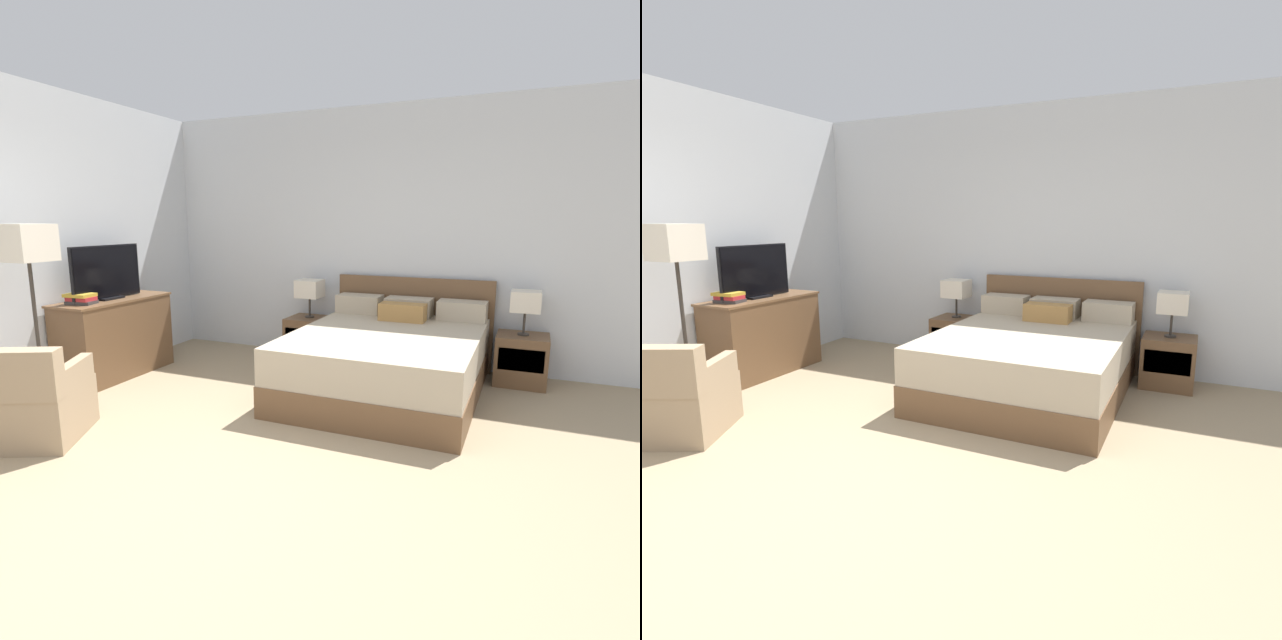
{
  "view_description": "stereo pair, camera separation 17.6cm",
  "coord_description": "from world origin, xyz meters",
  "views": [
    {
      "loc": [
        1.65,
        -2.19,
        1.63
      ],
      "look_at": [
        -0.07,
        1.84,
        0.75
      ],
      "focal_mm": 28.0,
      "sensor_mm": 36.0,
      "label": 1
    },
    {
      "loc": [
        1.81,
        -2.12,
        1.63
      ],
      "look_at": [
        -0.07,
        1.84,
        0.75
      ],
      "focal_mm": 28.0,
      "sensor_mm": 36.0,
      "label": 2
    }
  ],
  "objects": [
    {
      "name": "nightstand_left",
      "position": [
        -0.72,
        3.06,
        0.25
      ],
      "size": [
        0.49,
        0.46,
        0.5
      ],
      "color": "brown",
      "rests_on": "ground"
    },
    {
      "name": "bed",
      "position": [
        0.45,
        2.31,
        0.33
      ],
      "size": [
        1.74,
        2.12,
        1.0
      ],
      "color": "brown",
      "rests_on": "ground"
    },
    {
      "name": "wall_left",
      "position": [
        -2.68,
        1.38,
        1.43
      ],
      "size": [
        0.06,
        5.15,
        2.87
      ],
      "primitive_type": "cube",
      "color": "silver",
      "rests_on": "ground"
    },
    {
      "name": "dresser",
      "position": [
        -2.37,
        1.68,
        0.43
      ],
      "size": [
        0.52,
        1.24,
        0.83
      ],
      "color": "brown",
      "rests_on": "ground"
    },
    {
      "name": "wall_back",
      "position": [
        0.0,
        3.38,
        1.43
      ],
      "size": [
        6.49,
        0.06,
        2.87
      ],
      "primitive_type": "cube",
      "color": "silver",
      "rests_on": "ground"
    },
    {
      "name": "ground_plane",
      "position": [
        0.0,
        0.0,
        0.0
      ],
      "size": [
        10.06,
        10.06,
        0.0
      ],
      "primitive_type": "plane",
      "color": "#998466"
    },
    {
      "name": "armchair_by_window",
      "position": [
        -1.72,
        0.2,
        0.28
      ],
      "size": [
        0.92,
        0.92,
        0.76
      ],
      "color": "#9E8466",
      "rests_on": "ground"
    },
    {
      "name": "floor_lamp",
      "position": [
        -2.17,
        0.65,
        1.35
      ],
      "size": [
        0.34,
        0.34,
        1.6
      ],
      "color": "#332D28",
      "rests_on": "ground"
    },
    {
      "name": "table_lamp_left",
      "position": [
        -0.72,
        3.06,
        0.84
      ],
      "size": [
        0.28,
        0.28,
        0.44
      ],
      "color": "#332D28",
      "rests_on": "nightstand_left"
    },
    {
      "name": "book_red_cover",
      "position": [
        -2.36,
        1.3,
        0.84
      ],
      "size": [
        0.29,
        0.23,
        0.03
      ],
      "primitive_type": "cube",
      "rotation": [
        0.0,
        0.0,
        0.25
      ],
      "color": "#383333",
      "rests_on": "dresser"
    },
    {
      "name": "tv",
      "position": [
        -2.36,
        1.64,
        1.1
      ],
      "size": [
        0.18,
        0.87,
        0.55
      ],
      "color": "black",
      "rests_on": "dresser"
    },
    {
      "name": "book_blue_cover",
      "position": [
        -2.36,
        1.3,
        0.88
      ],
      "size": [
        0.26,
        0.19,
        0.04
      ],
      "primitive_type": "cube",
      "rotation": [
        0.0,
        0.0,
        0.12
      ],
      "color": "#B7282D",
      "rests_on": "book_red_cover"
    },
    {
      "name": "book_small_top",
      "position": [
        -2.38,
        1.3,
        0.92
      ],
      "size": [
        0.27,
        0.21,
        0.03
      ],
      "primitive_type": "cube",
      "rotation": [
        0.0,
        0.0,
        0.1
      ],
      "color": "gold",
      "rests_on": "book_blue_cover"
    },
    {
      "name": "table_lamp_right",
      "position": [
        1.61,
        3.06,
        0.84
      ],
      "size": [
        0.28,
        0.28,
        0.44
      ],
      "color": "#332D28",
      "rests_on": "nightstand_right"
    },
    {
      "name": "nightstand_right",
      "position": [
        1.61,
        3.06,
        0.25
      ],
      "size": [
        0.49,
        0.46,
        0.5
      ],
      "color": "brown",
      "rests_on": "ground"
    }
  ]
}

